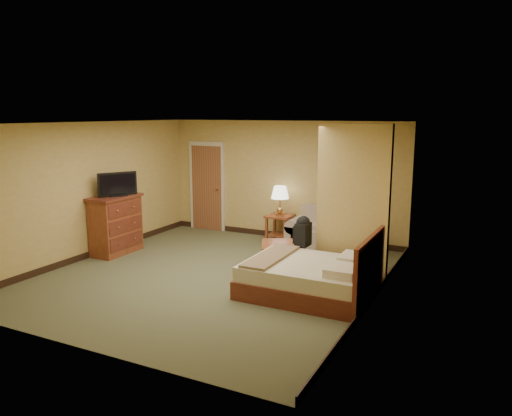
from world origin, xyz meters
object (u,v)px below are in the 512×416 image
Objects in this scene: coffee_table at (283,251)px; dresser at (116,224)px; bed at (311,277)px; loveseat at (329,236)px.

dresser is (-3.40, -0.50, 0.24)m from coffee_table.
bed is at bearing -47.24° from coffee_table.
bed is at bearing -77.50° from loveseat.
coffee_table is 0.52× the size of bed.
dresser is at bearing -149.33° from loveseat.
dresser reaches higher than loveseat.
bed is (0.59, -2.67, 0.01)m from loveseat.
loveseat is 2.74m from bed.
coffee_table is 3.45m from dresser.
loveseat is 0.87× the size of bed.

